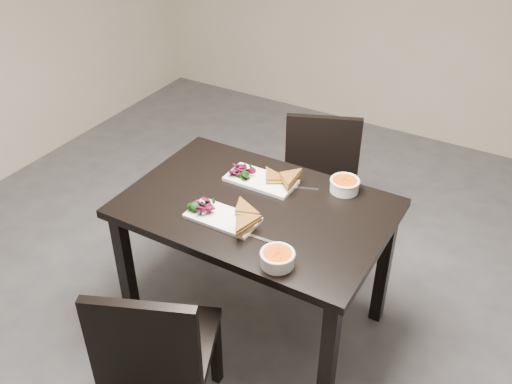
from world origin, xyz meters
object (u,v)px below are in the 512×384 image
Objects in this scene: table at (256,222)px; chair_near at (156,350)px; soup_bowl_near at (277,258)px; chair_far at (320,184)px; plate_far at (261,180)px; soup_bowl_far at (345,184)px; plate_near at (223,218)px.

chair_near is at bearing -92.76° from table.
soup_bowl_near reaches higher than table.
plate_far is at bearing -123.16° from chair_far.
soup_bowl_far reaches higher than plate_far.
soup_bowl_near is at bearing 30.24° from chair_near.
table is 3.56× the size of plate_far.
soup_bowl_near is (0.35, -0.14, 0.03)m from plate_near.
soup_bowl_near is (0.25, -0.99, 0.30)m from chair_far.
chair_near is 0.60m from soup_bowl_near.
plate_far is 2.40× the size of soup_bowl_far.
soup_bowl_near and soup_bowl_far have the same top height.
soup_bowl_near reaches higher than plate_far.
plate_near is (-0.10, -0.85, 0.27)m from chair_far.
plate_near is 0.34m from plate_far.
chair_near is 0.62m from plate_near.
plate_far is at bearing 69.69° from chair_near.
soup_bowl_near is 0.62m from soup_bowl_far.
chair_near is at bearing -114.43° from chair_far.
soup_bowl_far reaches higher than plate_near.
chair_near is 6.04× the size of soup_bowl_far.
chair_near is 2.52× the size of plate_far.
plate_near is (-0.04, 0.56, 0.27)m from chair_near.
plate_near and plate_far have the same top height.
chair_far is 0.58m from plate_far.
soup_bowl_near is at bearing -48.22° from table.
plate_near is 2.28× the size of soup_bowl_near.
plate_far reaches higher than table.
soup_bowl_far is at bearing 45.40° from table.
soup_bowl_far is at bearing 49.04° from chair_near.
plate_far is (-0.07, 0.18, 0.11)m from table.
plate_near reaches higher than table.
plate_near is at bearing -128.31° from soup_bowl_far.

